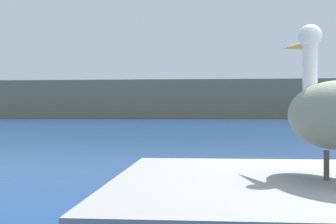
# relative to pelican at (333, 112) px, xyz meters

# --- Properties ---
(hillside_backdrop) EXTENTS (140.00, 13.70, 6.63)m
(hillside_backdrop) POSITION_rel_pelican_xyz_m (1.00, 79.29, 2.22)
(hillside_backdrop) COLOR #7F755B
(hillside_backdrop) RESTS_ON ground
(pelican) EXTENTS (0.57, 1.27, 0.91)m
(pelican) POSITION_rel_pelican_xyz_m (0.00, 0.00, 0.00)
(pelican) COLOR gray
(pelican) RESTS_ON pier_dock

